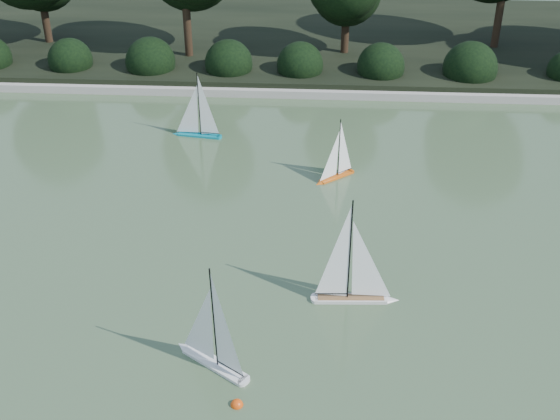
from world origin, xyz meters
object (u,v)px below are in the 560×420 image
sailboat_teal (195,126)px  race_buoy (237,405)px  sailboat_white_a (209,347)px  sailboat_white_b (358,285)px  sailboat_orange (334,169)px

sailboat_teal → race_buoy: size_ratio=9.92×
sailboat_white_a → race_buoy: (0.42, -0.69, -0.26)m
sailboat_white_b → sailboat_orange: size_ratio=1.39×
sailboat_white_a → sailboat_orange: (1.58, 4.96, -0.06)m
sailboat_white_a → sailboat_white_b: (1.90, 1.37, 0.01)m
sailboat_white_b → sailboat_teal: 6.17m
sailboat_white_a → sailboat_teal: 6.78m
sailboat_teal → sailboat_white_a: bearing=-79.1°
sailboat_teal → race_buoy: bearing=-76.9°
sailboat_orange → race_buoy: bearing=-101.6°
sailboat_white_a → race_buoy: sailboat_white_a is taller
sailboat_white_a → sailboat_white_b: size_ratio=0.95×
sailboat_white_a → sailboat_orange: sailboat_white_a is taller
sailboat_white_a → sailboat_white_b: sailboat_white_b is taller
sailboat_white_a → sailboat_teal: sailboat_white_a is taller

